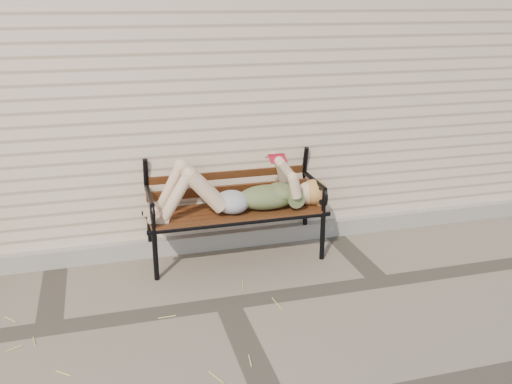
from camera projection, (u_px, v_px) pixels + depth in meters
name	position (u px, v px, depth m)	size (l,w,h in m)	color
ground	(227.00, 303.00, 4.20)	(80.00, 80.00, 0.00)	#756B5A
house_wall	(166.00, 56.00, 6.44)	(8.00, 4.00, 3.00)	beige
foundation_strip	(203.00, 242.00, 5.06)	(8.00, 0.10, 0.15)	gray
garden_bench	(233.00, 191.00, 4.83)	(1.60, 0.64, 1.04)	black
reading_woman	(238.00, 191.00, 4.70)	(1.51, 0.34, 0.48)	#0B454E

